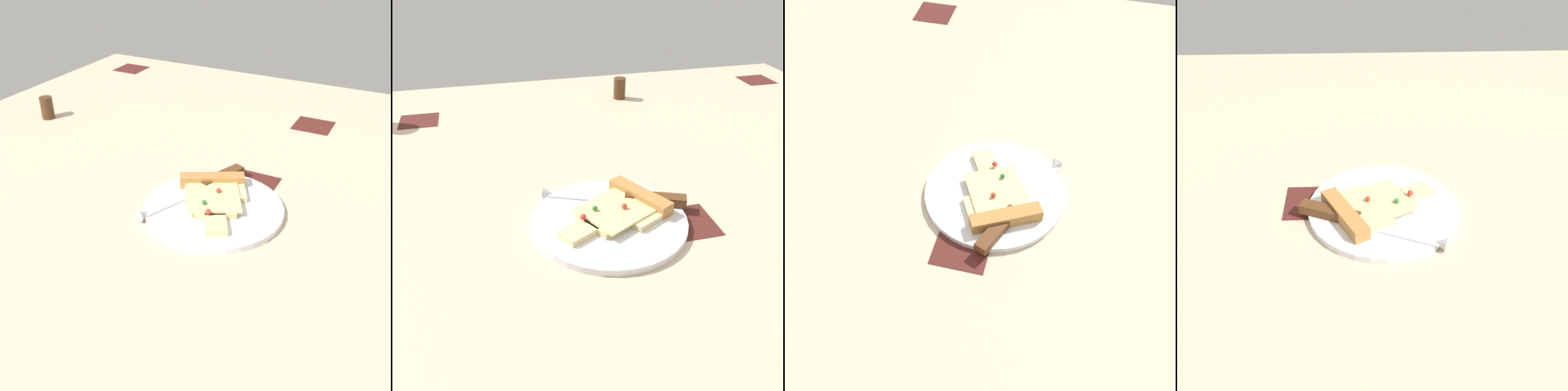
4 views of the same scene
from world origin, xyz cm
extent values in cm
cube|color=#C6B293|center=(0.00, 0.00, -1.50)|extent=(150.12, 150.12, 3.00)
cube|color=#4C1E19|center=(9.47, -4.06, -0.10)|extent=(9.00, 9.00, 0.20)
cylinder|color=silver|center=(-2.46, -1.40, 0.55)|extent=(24.50, 24.50, 1.10)
cube|color=beige|center=(1.07, 0.47, 1.60)|extent=(10.46, 12.53, 1.00)
cube|color=beige|center=(-3.79, -2.10, 1.60)|extent=(8.32, 8.98, 1.00)
cube|color=beige|center=(-8.20, -4.45, 1.60)|extent=(6.28, 5.62, 1.00)
cube|color=#EDD88C|center=(-1.58, -0.93, 2.25)|extent=(13.15, 12.81, 0.30)
cube|color=#B27A3D|center=(3.72, 1.88, 2.20)|extent=(7.92, 11.82, 2.20)
sphere|color=red|center=(0.22, -1.11, 2.84)|extent=(0.88, 0.88, 0.88)
sphere|color=red|center=(-7.00, -2.45, 2.89)|extent=(0.97, 0.97, 0.97)
sphere|color=#2D7A38|center=(-4.63, -0.51, 2.82)|extent=(0.84, 0.84, 0.84)
cube|color=silver|center=(-4.96, 5.61, 1.25)|extent=(11.85, 6.46, 0.30)
cone|color=silver|center=(-10.49, 7.92, 1.25)|extent=(2.62, 2.62, 2.00)
cube|color=#593319|center=(6.12, 1.00, 1.90)|extent=(10.08, 5.88, 1.60)
camera|label=1|loc=(-64.04, -29.39, 45.35)|focal=42.34mm
camera|label=2|loc=(-19.69, -55.69, 40.79)|focal=40.49mm
camera|label=3|loc=(53.19, 9.60, 67.84)|focal=46.12mm
camera|label=4|loc=(1.28, 57.77, 48.14)|focal=42.37mm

